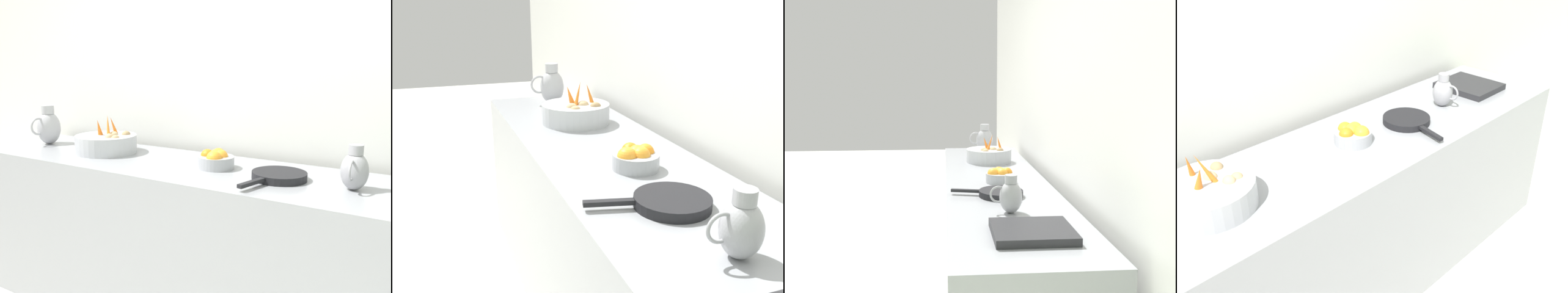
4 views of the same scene
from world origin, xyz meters
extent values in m
cube|color=silver|center=(-1.95, 0.50, 1.50)|extent=(0.10, 7.60, 3.00)
cube|color=gray|center=(-1.51, 0.00, 0.45)|extent=(0.65, 2.87, 0.90)
cylinder|color=#ADAFB5|center=(-1.53, -0.68, 0.95)|extent=(0.36, 0.36, 0.10)
torus|color=#ADAFB5|center=(-1.53, -0.68, 0.90)|extent=(0.21, 0.21, 0.01)
cone|color=orange|center=(-1.54, -0.67, 1.05)|extent=(0.08, 0.09, 0.15)
cone|color=orange|center=(-1.51, -0.71, 1.04)|extent=(0.08, 0.05, 0.12)
cone|color=orange|center=(-1.62, -0.70, 1.04)|extent=(0.07, 0.06, 0.13)
ellipsoid|color=tan|center=(-1.56, -0.65, 1.00)|extent=(0.06, 0.05, 0.05)
ellipsoid|color=tan|center=(-1.50, -0.57, 0.99)|extent=(0.05, 0.05, 0.04)
ellipsoid|color=#9E7F56|center=(-1.61, -0.59, 1.00)|extent=(0.06, 0.05, 0.05)
ellipsoid|color=tan|center=(-1.49, -0.61, 1.00)|extent=(0.06, 0.05, 0.05)
cylinder|color=#9EA0A5|center=(-1.53, 0.06, 0.93)|extent=(0.18, 0.18, 0.06)
sphere|color=orange|center=(-1.53, 0.02, 0.95)|extent=(0.07, 0.07, 0.07)
sphere|color=orange|center=(-1.54, 0.08, 0.95)|extent=(0.07, 0.07, 0.07)
sphere|color=orange|center=(-1.49, 0.08, 0.96)|extent=(0.08, 0.08, 0.08)
sphere|color=orange|center=(-1.58, 0.05, 0.95)|extent=(0.07, 0.07, 0.07)
sphere|color=orange|center=(-1.54, 0.06, 0.95)|extent=(0.07, 0.07, 0.07)
ellipsoid|color=#A3A3A8|center=(-1.54, -1.20, 1.00)|extent=(0.15, 0.15, 0.21)
cylinder|color=#A3A3A8|center=(-1.54, -1.20, 1.12)|extent=(0.08, 0.08, 0.06)
torus|color=#A3A3A8|center=(-1.46, -1.20, 1.02)|extent=(0.11, 0.01, 0.11)
ellipsoid|color=#939399|center=(-1.50, 0.73, 0.98)|extent=(0.11, 0.11, 0.16)
cylinder|color=#939399|center=(-1.50, 0.73, 1.07)|extent=(0.06, 0.06, 0.04)
torus|color=#939399|center=(-1.44, 0.73, 0.99)|extent=(0.09, 0.01, 0.09)
cylinder|color=black|center=(-1.49, 0.41, 0.91)|extent=(0.25, 0.25, 0.03)
cube|color=black|center=(-1.29, 0.36, 0.92)|extent=(0.16, 0.06, 0.02)
camera|label=1|loc=(0.29, 1.07, 1.40)|focal=39.07mm
camera|label=2|loc=(-0.80, 1.56, 1.52)|focal=41.54mm
camera|label=3|loc=(-1.18, 2.87, 1.54)|focal=41.46mm
camera|label=4|loc=(-0.11, -1.24, 1.91)|focal=41.14mm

